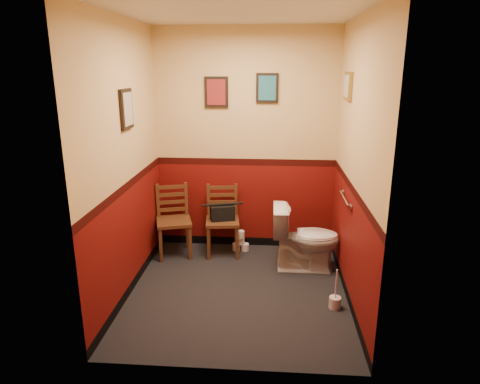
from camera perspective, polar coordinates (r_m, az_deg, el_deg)
name	(u,v)px	position (r m, az deg, el deg)	size (l,w,h in m)	color
floor	(238,291)	(4.56, -0.24, -13.05)	(2.20, 2.40, 0.00)	black
ceiling	(238,11)	(4.00, -0.29, 22.97)	(2.20, 2.40, 0.00)	silver
wall_back	(246,143)	(5.24, 0.78, 6.61)	(2.20, 2.70, 0.00)	#5F0D0A
wall_front	(224,203)	(2.92, -2.12, -1.43)	(2.20, 2.70, 0.00)	#5F0D0A
wall_left	(125,162)	(4.30, -15.08, 3.85)	(2.40, 2.70, 0.00)	#5F0D0A
wall_right	(356,166)	(4.13, 15.15, 3.36)	(2.40, 2.70, 0.00)	#5F0D0A
grab_bar	(345,199)	(4.47, 13.81, -0.90)	(0.05, 0.56, 0.06)	silver
framed_print_back_a	(216,92)	(5.19, -3.18, 13.15)	(0.28, 0.04, 0.36)	black
framed_print_back_b	(267,88)	(5.14, 3.65, 13.67)	(0.26, 0.04, 0.34)	black
framed_print_left	(127,109)	(4.31, -14.88, 10.64)	(0.04, 0.30, 0.38)	black
framed_print_right	(348,86)	(4.63, 14.19, 13.54)	(0.04, 0.34, 0.28)	olive
toilet	(305,239)	(4.92, 8.73, -6.15)	(0.42, 0.76, 0.74)	white
toilet_brush	(335,302)	(4.35, 12.54, -14.08)	(0.11, 0.11, 0.41)	silver
chair_left	(174,220)	(5.29, -8.84, -3.76)	(0.50, 0.50, 0.87)	#59331A
chair_right	(222,220)	(5.27, -2.35, -3.76)	(0.44, 0.44, 0.85)	#59331A
handbag	(222,213)	(5.20, -2.37, -2.77)	(0.32, 0.22, 0.21)	black
tp_stack	(241,242)	(5.42, 0.07, -6.71)	(0.21, 0.13, 0.27)	silver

